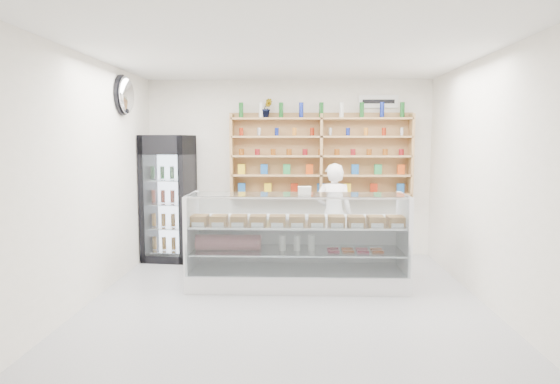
{
  "coord_description": "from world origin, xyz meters",
  "views": [
    {
      "loc": [
        0.1,
        -5.5,
        1.86
      ],
      "look_at": [
        -0.1,
        0.9,
        1.18
      ],
      "focal_mm": 32.0,
      "sensor_mm": 36.0,
      "label": 1
    }
  ],
  "objects": [
    {
      "name": "security_mirror",
      "position": [
        -2.17,
        1.2,
        2.45
      ],
      "size": [
        0.15,
        0.5,
        0.5
      ],
      "primitive_type": "ellipsoid",
      "color": "silver",
      "rests_on": "left_wall"
    },
    {
      "name": "wall_sign",
      "position": [
        1.4,
        2.47,
        2.45
      ],
      "size": [
        0.62,
        0.03,
        0.2
      ],
      "primitive_type": "cube",
      "color": "white",
      "rests_on": "back_wall"
    },
    {
      "name": "potted_plant",
      "position": [
        -0.35,
        2.34,
        2.34
      ],
      "size": [
        0.18,
        0.16,
        0.3
      ],
      "primitive_type": "imported",
      "rotation": [
        0.0,
        0.0,
        0.18
      ],
      "color": "#1E6626",
      "rests_on": "wall_shelving"
    },
    {
      "name": "room",
      "position": [
        0.0,
        0.0,
        1.4
      ],
      "size": [
        5.0,
        5.0,
        5.0
      ],
      "color": "#ACABB1",
      "rests_on": "ground"
    },
    {
      "name": "drinks_cooler",
      "position": [
        -1.85,
        2.07,
        0.97
      ],
      "size": [
        0.76,
        0.74,
        1.92
      ],
      "rotation": [
        0.0,
        0.0,
        -0.11
      ],
      "color": "black",
      "rests_on": "floor"
    },
    {
      "name": "wall_shelving",
      "position": [
        0.5,
        2.34,
        1.59
      ],
      "size": [
        2.84,
        0.28,
        1.33
      ],
      "color": "tan",
      "rests_on": "back_wall"
    },
    {
      "name": "display_counter",
      "position": [
        0.12,
        0.69,
        0.33
      ],
      "size": [
        2.72,
        0.81,
        1.18
      ],
      "color": "white",
      "rests_on": "floor"
    },
    {
      "name": "shop_worker",
      "position": [
        0.67,
        1.84,
        0.76
      ],
      "size": [
        0.59,
        0.43,
        1.51
      ],
      "primitive_type": "imported",
      "rotation": [
        0.0,
        0.0,
        3.01
      ],
      "color": "white",
      "rests_on": "floor"
    }
  ]
}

